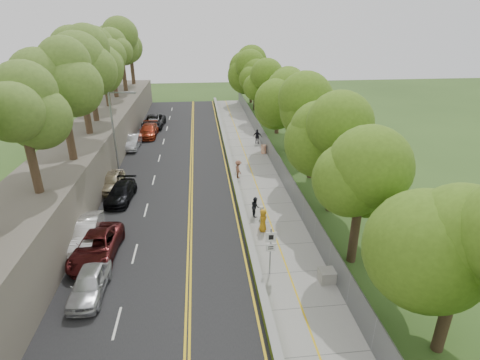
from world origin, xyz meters
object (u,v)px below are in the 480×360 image
Objects in this scene: car_1 at (84,233)px; signpost at (271,247)px; car_0 at (90,283)px; person_far at (257,137)px; painter_0 at (263,220)px; streetlight at (116,128)px; construction_barrel at (264,149)px; car_2 at (96,246)px; concrete_block at (329,275)px.

signpost is at bearing -24.72° from car_1.
person_far reaches higher than car_0.
signpost reaches higher than car_1.
person_far is (14.71, 20.30, 0.08)m from car_1.
car_1 is 12.05m from painter_0.
car_1 is 25.07m from person_far.
streetlight is 16.96m from person_far.
signpost reaches higher than painter_0.
construction_barrel is 16.73m from painter_0.
painter_0 is (10.45, 5.51, 0.14)m from car_0.
construction_barrel is 0.19× the size of car_1.
painter_0 is (-2.85, -16.49, 0.37)m from construction_barrel.
painter_0 is 20.15m from person_far.
car_2 is at bearing 164.40° from signpost.
signpost is 12.56m from car_1.
person_far is at bearing 82.98° from signpost.
car_1 is at bearing -90.63° from streetlight.
car_1 is 2.81× the size of person_far.
car_0 is 2.35× the size of person_far.
painter_0 reaches higher than construction_barrel.
car_1 is at bearing 108.44° from car_0.
car_2 is at bearing 67.81° from person_far.
painter_0 is at bearing 12.51° from car_2.
car_2 reaches higher than concrete_block.
streetlight reaches higher than construction_barrel.
construction_barrel is 0.57× the size of painter_0.
signpost is at bearing 92.55° from person_far.
signpost is at bearing -98.64° from construction_barrel.
construction_barrel is at bearing 81.36° from signpost.
signpost is 10.14m from car_0.
construction_barrel reaches higher than concrete_block.
car_1 reaches higher than car_0.
car_0 is 0.77× the size of car_2.
car_1 is at bearing 63.64° from person_far.
streetlight is 7.24× the size of concrete_block.
signpost is 3.24× the size of construction_barrel.
concrete_block is at bearing -13.55° from car_2.
construction_barrel is at bearing 45.13° from car_1.
person_far reaches higher than construction_barrel.
concrete_block is at bearing -136.73° from painter_0.
car_1 is 2.97× the size of painter_0.
painter_0 is (-2.85, 5.88, 0.48)m from concrete_block.
signpost reaches higher than car_0.
concrete_block is at bearing -23.75° from car_1.
car_1 is at bearing -131.55° from construction_barrel.
construction_barrel is at bearing 102.68° from person_far.
car_2 is at bearing -58.48° from car_1.
car_0 reaches higher than concrete_block.
person_far is at bearing 60.59° from car_2.
person_far is at bearing 90.42° from concrete_block.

